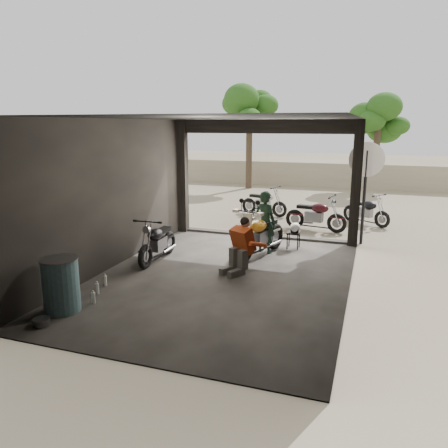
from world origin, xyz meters
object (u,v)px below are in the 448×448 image
Objects in this scene: outside_bike_c at (366,209)px; rider at (265,222)px; left_bike at (158,239)px; oil_drum at (61,286)px; mechanic at (239,247)px; main_bike at (261,232)px; sign_post at (366,175)px; helmet at (295,228)px; outside_bike_a at (264,201)px; stool at (294,235)px; outside_bike_b at (316,213)px.

outside_bike_c is 0.96× the size of rider.
left_bike is 3.05m from oil_drum.
rider is at bearing 111.21° from mechanic.
main_bike is 4.80m from oil_drum.
sign_post reaches higher than rider.
helmet is at bearing 58.75° from oil_drum.
outside_bike_c is 4.63m from rider.
left_bike reaches higher than oil_drum.
stool is (1.70, -3.81, -0.15)m from outside_bike_a.
outside_bike_a is 1.03× the size of outside_bike_c.
main_bike is 1.05m from helmet.
outside_bike_a is 4.49m from sign_post.
main_bike is 4.88m from outside_bike_c.
stool is 0.21m from helmet.
left_bike is 2.03m from mechanic.
left_bike is 1.33× the size of mechanic.
left_bike is (-2.13, -1.15, -0.08)m from main_bike.
stool is 5.85m from oil_drum.
helmet reaches higher than stool.
left_bike is 5.49m from sign_post.
outside_bike_c is 3.86m from helmet.
main_bike is at bearing -127.33° from stool.
main_bike is 1.18× the size of outside_bike_a.
outside_bike_b is (1.97, -1.66, 0.03)m from outside_bike_a.
mechanic is 4.18× the size of helmet.
sign_post reaches higher than outside_bike_c.
helmet is (0.80, 2.20, -0.02)m from mechanic.
left_bike is 1.01× the size of outside_bike_a.
oil_drum is at bearing -173.59° from outside_bike_c.
oil_drum reaches higher than helmet.
outside_bike_c is 9.68m from oil_drum.
outside_bike_b reaches higher than outside_bike_c.
helmet is (0.68, 0.80, -0.03)m from main_bike.
main_bike is 4.77m from outside_bike_a.
mechanic is at bearing -154.86° from outside_bike_a.
sign_post reaches higher than outside_bike_a.
oil_drum is at bearing 165.91° from outside_bike_b.
stool is (2.77, 1.99, -0.16)m from left_bike.
left_bike is 1.00× the size of rider.
rider is at bearing -155.95° from sign_post.
main_bike is 3.12m from outside_bike_b.
outside_bike_c reaches higher than helmet.
sign_post is at bearing -113.52° from outside_bike_a.
outside_bike_c is (4.42, 5.46, -0.02)m from left_bike.
mechanic is at bearing -76.60° from main_bike.
rider is 1.66× the size of oil_drum.
outside_bike_c is (1.39, 1.32, -0.04)m from outside_bike_b.
outside_bike_c is (3.36, -0.34, -0.01)m from outside_bike_a.
mechanic is at bearing 177.20° from outside_bike_b.
main_bike is at bearing 112.03° from mechanic.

